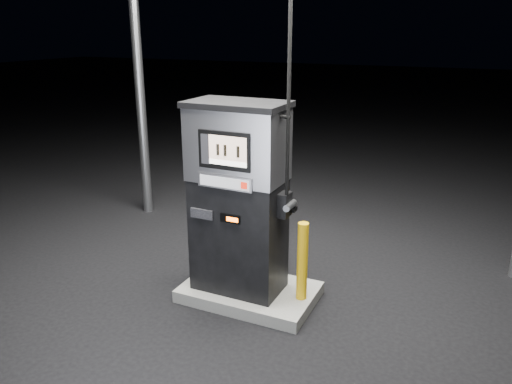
% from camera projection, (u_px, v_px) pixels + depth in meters
% --- Properties ---
extents(ground, '(80.00, 80.00, 0.00)m').
position_uv_depth(ground, '(250.00, 297.00, 6.18)').
color(ground, black).
rests_on(ground, ground).
extents(pump_island, '(1.60, 1.00, 0.15)m').
position_uv_depth(pump_island, '(250.00, 292.00, 6.15)').
color(pump_island, slate).
rests_on(pump_island, ground).
extents(fuel_dispenser, '(1.24, 0.68, 4.70)m').
position_uv_depth(fuel_dispenser, '(239.00, 197.00, 5.77)').
color(fuel_dispenser, black).
rests_on(fuel_dispenser, pump_island).
extents(bollard_left, '(0.11, 0.11, 0.78)m').
position_uv_depth(bollard_left, '(204.00, 255.00, 6.09)').
color(bollard_left, yellow).
rests_on(bollard_left, pump_island).
extents(bollard_right, '(0.15, 0.15, 0.95)m').
position_uv_depth(bollard_right, '(302.00, 261.00, 5.73)').
color(bollard_right, yellow).
rests_on(bollard_right, pump_island).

